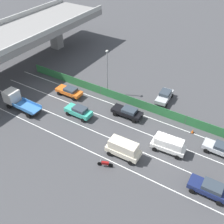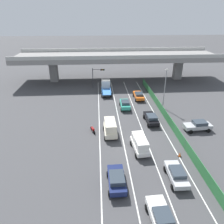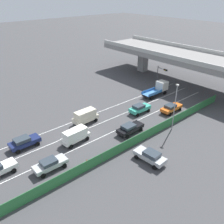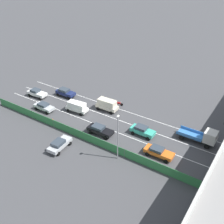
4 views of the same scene
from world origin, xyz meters
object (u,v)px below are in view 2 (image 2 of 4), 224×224
traffic_cone (180,155)px  traffic_light (97,74)px  car_sedan_navy (117,179)px  car_sedan_black (151,118)px  car_taxi_teal (125,104)px  street_lamp (165,85)px  car_van_cream (110,127)px  car_hatchback_white (161,217)px  motorcycle (93,130)px  parked_wagon_silver (198,125)px  flatbed_truck_blue (106,86)px  car_taxi_orange (139,95)px  car_van_white (140,143)px  car_sedan_silver (176,174)px

traffic_cone → traffic_light: bearing=110.9°
car_sedan_navy → car_sedan_black: bearing=63.2°
car_sedan_black → car_taxi_teal: car_taxi_teal is taller
street_lamp → car_van_cream: bearing=-139.4°
car_hatchback_white → motorcycle: (-6.36, 16.75, -0.44)m
car_sedan_black → car_taxi_teal: size_ratio=1.10×
car_sedan_black → car_taxi_teal: bearing=121.0°
parked_wagon_silver → traffic_cone: (-5.27, -6.56, -0.60)m
car_hatchback_white → car_sedan_black: car_hatchback_white is taller
car_sedan_black → parked_wagon_silver: size_ratio=1.05×
street_lamp → traffic_cone: size_ratio=12.44×
car_sedan_navy → car_van_cream: bearing=90.3°
flatbed_truck_blue → street_lamp: bearing=-42.2°
motorcycle → parked_wagon_silver: parked_wagon_silver is taller
car_taxi_orange → car_taxi_teal: (-3.58, -4.73, 0.07)m
car_van_cream → flatbed_truck_blue: (0.14, 19.34, 0.10)m
car_van_white → motorcycle: bearing=140.0°
car_sedan_black → flatbed_truck_blue: size_ratio=0.75×
car_van_white → traffic_light: size_ratio=0.90×
car_taxi_teal → car_hatchback_white: bearing=-89.7°
parked_wagon_silver → flatbed_truck_blue: bearing=126.5°
traffic_light → street_lamp: (12.96, -12.70, 1.14)m
car_taxi_teal → traffic_cone: 16.80m
motorcycle → street_lamp: size_ratio=0.23×
car_van_cream → street_lamp: bearing=40.6°
car_sedan_silver → traffic_light: traffic_light is taller
car_sedan_navy → motorcycle: (-2.79, 11.81, -0.46)m
car_van_white → car_sedan_black: car_van_white is taller
car_sedan_silver → traffic_cone: 4.71m
car_sedan_silver → street_lamp: (4.14, 19.83, 3.87)m
parked_wagon_silver → traffic_cone: bearing=-128.8°
car_van_white → car_hatchback_white: size_ratio=1.02×
car_van_white → parked_wagon_silver: (10.37, 4.93, -0.30)m
motorcycle → traffic_cone: bearing=-31.4°
car_taxi_teal → car_sedan_silver: 20.42m
street_lamp → traffic_cone: (-2.15, -15.60, -4.43)m
parked_wagon_silver → street_lamp: bearing=109.0°
car_taxi_orange → flatbed_truck_blue: 8.49m
flatbed_truck_blue → street_lamp: street_lamp is taller
car_sedan_navy → street_lamp: street_lamp is taller
car_van_cream → car_sedan_silver: bearing=-56.4°
flatbed_truck_blue → motorcycle: 18.63m
car_van_white → flatbed_truck_blue: flatbed_truck_blue is taller
car_sedan_navy → car_van_cream: car_van_cream is taller
traffic_cone → car_sedan_black: bearing=99.5°
car_sedan_navy → traffic_cone: car_sedan_navy is taller
car_sedan_silver → motorcycle: 14.88m
car_hatchback_white → parked_wagon_silver: 19.32m
flatbed_truck_blue → motorcycle: flatbed_truck_blue is taller
car_sedan_black → street_lamp: (3.76, 5.98, 3.85)m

